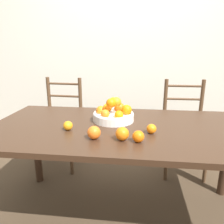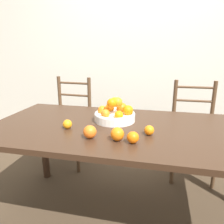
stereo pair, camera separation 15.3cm
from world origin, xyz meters
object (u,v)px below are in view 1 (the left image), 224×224
object	(u,v)px
orange_loose_2	(138,136)
chair_left	(61,124)
fruit_bowl	(114,113)
orange_loose_1	(122,134)
orange_loose_4	(68,126)
chair_right	(184,129)
orange_loose_0	(94,133)
orange_loose_3	(151,129)

from	to	relation	value
orange_loose_2	chair_left	xyz separation A→B (m)	(-0.85, 1.04, -0.32)
fruit_bowl	orange_loose_2	world-z (taller)	fruit_bowl
fruit_bowl	orange_loose_1	size ratio (longest dim) A/B	3.78
orange_loose_4	chair_right	xyz separation A→B (m)	(0.94, 0.90, -0.31)
chair_left	fruit_bowl	bearing A→B (deg)	-41.11
fruit_bowl	chair_right	bearing A→B (deg)	45.01
orange_loose_0	chair_left	xyz separation A→B (m)	(-0.59, 1.03, -0.32)
orange_loose_0	chair_left	world-z (taller)	chair_left
orange_loose_2	orange_loose_3	world-z (taller)	orange_loose_2
fruit_bowl	orange_loose_3	distance (m)	0.35
orange_loose_0	orange_loose_1	bearing A→B (deg)	0.24
orange_loose_1	orange_loose_3	size ratio (longest dim) A/B	1.29
orange_loose_2	chair_left	distance (m)	1.38
chair_left	orange_loose_1	bearing A→B (deg)	-49.75
orange_loose_0	chair_right	xyz separation A→B (m)	(0.74, 1.03, -0.32)
orange_loose_3	chair_right	world-z (taller)	chair_right
fruit_bowl	chair_left	bearing A→B (deg)	135.00
orange_loose_1	chair_left	distance (m)	1.31
orange_loose_2	orange_loose_3	size ratio (longest dim) A/B	1.11
orange_loose_1	orange_loose_4	distance (m)	0.39
orange_loose_1	orange_loose_0	bearing A→B (deg)	-179.76
orange_loose_0	orange_loose_4	world-z (taller)	orange_loose_0
orange_loose_0	chair_right	distance (m)	1.31
fruit_bowl	chair_left	xyz separation A→B (m)	(-0.66, 0.66, -0.34)
orange_loose_1	orange_loose_3	xyz separation A→B (m)	(0.18, 0.13, -0.01)
orange_loose_0	chair_right	size ratio (longest dim) A/B	0.08
fruit_bowl	orange_loose_0	world-z (taller)	fruit_bowl
orange_loose_3	chair_left	xyz separation A→B (m)	(-0.93, 0.90, -0.31)
orange_loose_1	orange_loose_2	distance (m)	0.10
orange_loose_2	chair_right	world-z (taller)	chair_right
orange_loose_2	orange_loose_4	world-z (taller)	orange_loose_2
orange_loose_0	chair_left	bearing A→B (deg)	119.80
orange_loose_4	orange_loose_1	bearing A→B (deg)	-18.55
fruit_bowl	orange_loose_3	bearing A→B (deg)	-40.86
orange_loose_4	chair_right	bearing A→B (deg)	43.76
orange_loose_2	chair_right	size ratio (longest dim) A/B	0.07
orange_loose_0	orange_loose_3	bearing A→B (deg)	20.58
fruit_bowl	chair_right	size ratio (longest dim) A/B	0.31
fruit_bowl	orange_loose_0	distance (m)	0.37
orange_loose_1	chair_right	world-z (taller)	chair_right
fruit_bowl	orange_loose_3	size ratio (longest dim) A/B	4.89
orange_loose_2	chair_left	size ratio (longest dim) A/B	0.07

